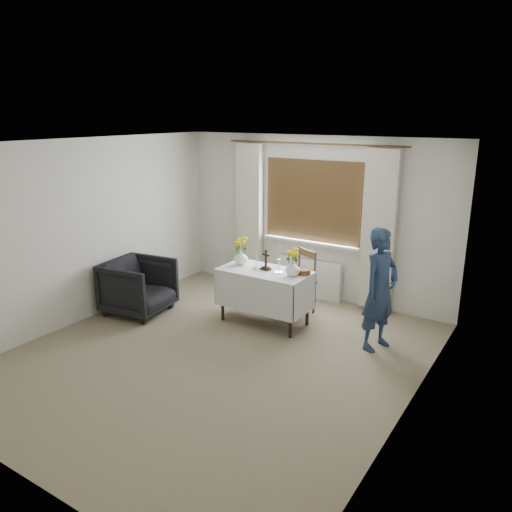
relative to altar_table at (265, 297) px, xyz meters
The scene contains 12 objects.
ground 1.21m from the altar_table, 88.29° to the right, with size 5.00×5.00×0.00m, color gray.
altar_table is the anchor object (origin of this frame).
wooden_chair 0.62m from the altar_table, 73.04° to the left, with size 0.43×0.43×0.93m, color #56381D, non-canonical shape.
armchair 1.85m from the altar_table, 158.97° to the right, with size 0.85×0.87×0.79m, color black.
person 1.62m from the altar_table, ahead, with size 0.55×0.36×1.52m, color navy.
radiator 1.27m from the altar_table, 88.45° to the left, with size 1.10×0.10×0.60m, color white.
wooden_cross 0.52m from the altar_table, 92.46° to the left, with size 0.13×0.09×0.28m, color black, non-canonical shape.
candlestick_left 0.58m from the altar_table, behind, with size 0.11×0.11×0.37m, color white, non-canonical shape.
candlestick_right 0.61m from the altar_table, ahead, with size 0.11×0.11×0.39m, color white, non-canonical shape.
flower_vase_left 0.65m from the altar_table, behind, with size 0.19×0.19×0.20m, color white.
flower_vase_right 0.64m from the altar_table, ahead, with size 0.19×0.19×0.20m, color white.
wicker_basket 0.68m from the altar_table, 15.47° to the left, with size 0.18×0.18×0.07m, color brown.
Camera 1 is at (3.33, -4.32, 2.82)m, focal length 35.00 mm.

